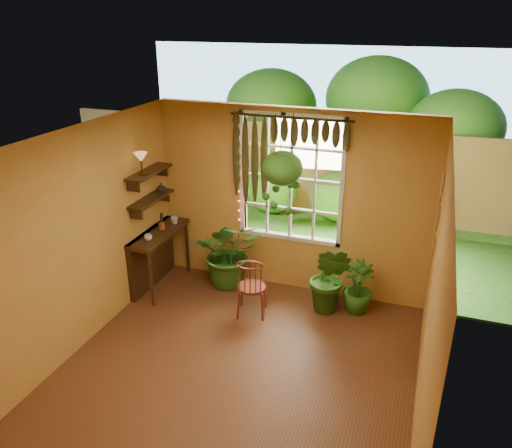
{
  "coord_description": "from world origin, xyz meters",
  "views": [
    {
      "loc": [
        1.81,
        -4.2,
        3.86
      ],
      "look_at": [
        -0.12,
        1.15,
        1.44
      ],
      "focal_mm": 35.0,
      "sensor_mm": 36.0,
      "label": 1
    }
  ],
  "objects_px": {
    "potted_plant_mid": "(330,279)",
    "hanging_basket": "(282,172)",
    "potted_plant_left": "(230,252)",
    "counter_ledge": "(154,252)",
    "windsor_chair": "(251,295)"
  },
  "relations": [
    {
      "from": "windsor_chair",
      "to": "hanging_basket",
      "type": "bearing_deg",
      "value": 53.95
    },
    {
      "from": "potted_plant_mid",
      "to": "hanging_basket",
      "type": "distance_m",
      "value": 1.59
    },
    {
      "from": "potted_plant_mid",
      "to": "hanging_basket",
      "type": "bearing_deg",
      "value": 169.27
    },
    {
      "from": "windsor_chair",
      "to": "hanging_basket",
      "type": "xyz_separation_m",
      "value": [
        0.23,
        0.56,
        1.61
      ]
    },
    {
      "from": "potted_plant_mid",
      "to": "windsor_chair",
      "type": "bearing_deg",
      "value": -156.99
    },
    {
      "from": "windsor_chair",
      "to": "potted_plant_left",
      "type": "bearing_deg",
      "value": 118.23
    },
    {
      "from": "counter_ledge",
      "to": "potted_plant_mid",
      "type": "distance_m",
      "value": 2.65
    },
    {
      "from": "windsor_chair",
      "to": "hanging_basket",
      "type": "height_order",
      "value": "hanging_basket"
    },
    {
      "from": "counter_ledge",
      "to": "potted_plant_left",
      "type": "bearing_deg",
      "value": 20.42
    },
    {
      "from": "windsor_chair",
      "to": "potted_plant_left",
      "type": "height_order",
      "value": "potted_plant_left"
    },
    {
      "from": "potted_plant_left",
      "to": "potted_plant_mid",
      "type": "bearing_deg",
      "value": -9.26
    },
    {
      "from": "potted_plant_left",
      "to": "potted_plant_mid",
      "type": "xyz_separation_m",
      "value": [
        1.59,
        -0.26,
        -0.02
      ]
    },
    {
      "from": "potted_plant_mid",
      "to": "hanging_basket",
      "type": "relative_size",
      "value": 0.77
    },
    {
      "from": "windsor_chair",
      "to": "hanging_basket",
      "type": "relative_size",
      "value": 0.78
    },
    {
      "from": "counter_ledge",
      "to": "potted_plant_mid",
      "type": "bearing_deg",
      "value": 2.95
    }
  ]
}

